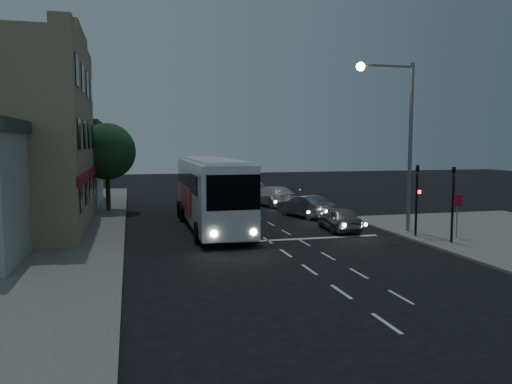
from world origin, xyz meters
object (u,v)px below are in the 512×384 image
object	(u,v)px
streetlight	(400,127)
traffic_signal_side	(453,195)
car_suv	(339,219)
car_sedan_a	(305,206)
tour_bus	(211,190)
traffic_signal_main	(417,192)
car_sedan_c	(255,191)
car_sedan_b	(273,196)
regulatory_sign	(458,209)
street_tree	(107,149)
car_extra	(242,185)

from	to	relation	value
streetlight	traffic_signal_side	bearing A→B (deg)	-74.30
car_suv	car_sedan_a	size ratio (longest dim) A/B	0.91
tour_bus	streetlight	bearing A→B (deg)	-24.30
tour_bus	car_sedan_a	xyz separation A→B (m)	(6.70, 2.60, -1.44)
traffic_signal_main	car_suv	bearing A→B (deg)	134.32
car_suv	traffic_signal_main	bearing A→B (deg)	139.63
car_sedan_c	traffic_signal_main	distance (m)	19.81
traffic_signal_main	streetlight	distance (m)	3.61
car_sedan_b	traffic_signal_main	bearing A→B (deg)	89.98
streetlight	regulatory_sign	bearing A→B (deg)	-51.25
tour_bus	traffic_signal_side	xyz separation A→B (m)	(10.42, -7.86, 0.26)
car_suv	streetlight	distance (m)	5.94
tour_bus	car_suv	bearing A→B (deg)	-21.97
car_sedan_b	regulatory_sign	bearing A→B (deg)	94.90
traffic_signal_main	regulatory_sign	bearing A→B (deg)	-30.84
car_sedan_c	regulatory_sign	xyz separation A→B (m)	(5.39, -20.40, 0.84)
traffic_signal_main	street_tree	size ratio (longest dim) A/B	0.66
car_extra	car_suv	bearing A→B (deg)	74.07
traffic_signal_main	traffic_signal_side	size ratio (longest dim) A/B	1.00
traffic_signal_side	streetlight	bearing A→B (deg)	105.70
traffic_signal_main	streetlight	bearing A→B (deg)	100.20
car_sedan_a	car_sedan_c	size ratio (longest dim) A/B	0.81
regulatory_sign	streetlight	distance (m)	5.18
car_sedan_b	car_extra	bearing A→B (deg)	-102.32
car_sedan_b	traffic_signal_side	bearing A→B (deg)	90.75
car_sedan_c	streetlight	distance (m)	18.96
car_sedan_a	street_tree	world-z (taller)	street_tree
car_extra	street_tree	bearing A→B (deg)	23.74
car_suv	car_sedan_b	distance (m)	11.75
tour_bus	car_sedan_c	xyz separation A→B (m)	(6.03, 13.51, -1.41)
car_sedan_a	tour_bus	bearing A→B (deg)	2.72
regulatory_sign	car_sedan_b	bearing A→B (deg)	108.02
car_sedan_c	tour_bus	bearing A→B (deg)	79.24
car_extra	street_tree	xyz separation A→B (m)	(-12.23, -10.74, 3.68)
car_sedan_a	traffic_signal_side	bearing A→B (deg)	91.14
traffic_signal_side	street_tree	world-z (taller)	street_tree
tour_bus	car_sedan_b	world-z (taller)	tour_bus
tour_bus	traffic_signal_main	bearing A→B (deg)	-30.25
car_sedan_c	traffic_signal_main	size ratio (longest dim) A/B	1.33
traffic_signal_main	traffic_signal_side	bearing A→B (deg)	-70.51
car_sedan_c	car_extra	size ratio (longest dim) A/B	1.09
traffic_signal_main	streetlight	world-z (taller)	streetlight
car_extra	traffic_signal_main	size ratio (longest dim) A/B	1.22
traffic_signal_main	tour_bus	bearing A→B (deg)	148.83
car_sedan_a	street_tree	bearing A→B (deg)	-42.77
car_suv	car_sedan_b	size ratio (longest dim) A/B	0.75
tour_bus	car_suv	distance (m)	7.50
car_sedan_a	car_sedan_c	world-z (taller)	car_sedan_c
streetlight	car_sedan_c	bearing A→B (deg)	100.83
regulatory_sign	car_extra	bearing A→B (deg)	101.47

